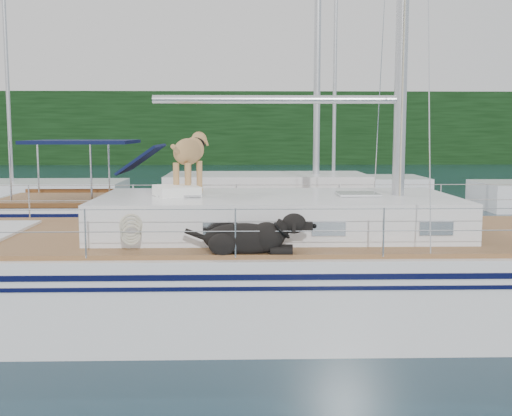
{
  "coord_description": "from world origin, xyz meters",
  "views": [
    {
      "loc": [
        0.25,
        -9.4,
        2.75
      ],
      "look_at": [
        0.5,
        0.2,
        1.6
      ],
      "focal_mm": 45.0,
      "sensor_mm": 36.0,
      "label": 1
    }
  ],
  "objects": [
    {
      "name": "bg_boat_west",
      "position": [
        -8.0,
        14.0,
        0.45
      ],
      "size": [
        8.0,
        3.0,
        11.65
      ],
      "color": "white",
      "rests_on": "ground"
    },
    {
      "name": "tree_line",
      "position": [
        0.0,
        45.0,
        3.0
      ],
      "size": [
        90.0,
        3.0,
        6.0
      ],
      "primitive_type": "cube",
      "color": "black",
      "rests_on": "ground"
    },
    {
      "name": "ground",
      "position": [
        0.0,
        0.0,
        0.0
      ],
      "size": [
        120.0,
        120.0,
        0.0
      ],
      "primitive_type": "plane",
      "color": "black",
      "rests_on": "ground"
    },
    {
      "name": "shore_bank",
      "position": [
        0.0,
        46.2,
        0.6
      ],
      "size": [
        92.0,
        1.0,
        1.2
      ],
      "primitive_type": "cube",
      "color": "#595147",
      "rests_on": "ground"
    },
    {
      "name": "neighbor_sailboat",
      "position": [
        -0.18,
        6.1,
        0.63
      ],
      "size": [
        11.0,
        3.5,
        13.3
      ],
      "color": "white",
      "rests_on": "ground"
    },
    {
      "name": "main_sailboat",
      "position": [
        0.09,
        -0.0,
        0.68
      ],
      "size": [
        12.0,
        3.8,
        14.01
      ],
      "color": "white",
      "rests_on": "ground"
    },
    {
      "name": "bg_boat_center",
      "position": [
        4.0,
        16.0,
        0.45
      ],
      "size": [
        7.2,
        3.0,
        11.65
      ],
      "color": "white",
      "rests_on": "ground"
    }
  ]
}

